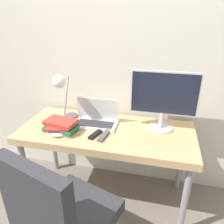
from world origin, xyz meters
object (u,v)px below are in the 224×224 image
(game_controller, at_px, (58,133))
(desk_lamp, at_px, (62,88))
(office_chair, at_px, (60,217))
(monitor, at_px, (164,97))
(laptop, at_px, (96,119))
(book_stack, at_px, (61,126))

(game_controller, bearing_deg, desk_lamp, 98.38)
(office_chair, bearing_deg, monitor, 60.51)
(laptop, xyz_separation_m, book_stack, (-0.24, -0.19, 0.00))
(game_controller, bearing_deg, office_chair, -64.31)
(book_stack, bearing_deg, monitor, 17.23)
(book_stack, relative_size, game_controller, 2.01)
(desk_lamp, xyz_separation_m, game_controller, (0.03, -0.21, -0.30))
(laptop, distance_m, office_chair, 0.87)
(monitor, distance_m, book_stack, 0.86)
(desk_lamp, distance_m, book_stack, 0.31)
(monitor, bearing_deg, office_chair, -119.49)
(book_stack, bearing_deg, desk_lamp, 101.41)
(laptop, relative_size, monitor, 0.70)
(laptop, height_order, desk_lamp, desk_lamp)
(laptop, distance_m, desk_lamp, 0.39)
(desk_lamp, bearing_deg, monitor, 7.18)
(book_stack, height_order, game_controller, book_stack)
(monitor, bearing_deg, book_stack, -162.77)
(book_stack, bearing_deg, laptop, 38.52)
(game_controller, bearing_deg, monitor, 21.32)
(laptop, height_order, office_chair, office_chair)
(game_controller, bearing_deg, book_stack, 91.37)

